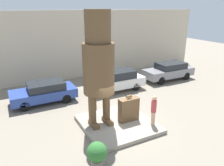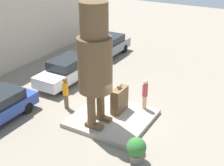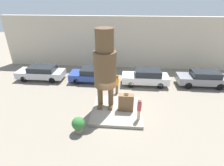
{
  "view_description": "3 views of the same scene",
  "coord_description": "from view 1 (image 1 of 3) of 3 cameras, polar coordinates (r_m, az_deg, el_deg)",
  "views": [
    {
      "loc": [
        -5.11,
        -9.16,
        6.16
      ],
      "look_at": [
        -0.26,
        0.17,
        2.47
      ],
      "focal_mm": 35.0,
      "sensor_mm": 36.0,
      "label": 1
    },
    {
      "loc": [
        -11.73,
        -6.72,
        8.49
      ],
      "look_at": [
        -0.24,
        -0.13,
        2.21
      ],
      "focal_mm": 50.0,
      "sensor_mm": 36.0,
      "label": 2
    },
    {
      "loc": [
        0.55,
        -10.85,
        7.84
      ],
      "look_at": [
        -0.37,
        -0.17,
        2.48
      ],
      "focal_mm": 28.0,
      "sensor_mm": 36.0,
      "label": 3
    }
  ],
  "objects": [
    {
      "name": "ground_plane",
      "position": [
        12.16,
        1.49,
        -11.09
      ],
      "size": [
        60.0,
        60.0,
        0.0
      ],
      "primitive_type": "plane",
      "color": "gray"
    },
    {
      "name": "parked_car_blue",
      "position": [
        15.34,
        -17.29,
        -2.19
      ],
      "size": [
        4.23,
        1.83,
        1.42
      ],
      "rotation": [
        0.0,
        0.0,
        3.14
      ],
      "color": "#284293",
      "rests_on": "ground_plane"
    },
    {
      "name": "pedestal",
      "position": [
        12.11,
        1.49,
        -10.64
      ],
      "size": [
        3.71,
        3.77,
        0.22
      ],
      "color": "gray",
      "rests_on": "ground_plane"
    },
    {
      "name": "building_backdrop",
      "position": [
        19.59,
        -12.13,
        9.5
      ],
      "size": [
        28.0,
        0.6,
        5.89
      ],
      "color": "beige",
      "rests_on": "ground_plane"
    },
    {
      "name": "parked_car_white",
      "position": [
        16.74,
        1.15,
        0.74
      ],
      "size": [
        4.44,
        1.72,
        1.57
      ],
      "rotation": [
        0.0,
        0.0,
        3.14
      ],
      "color": "silver",
      "rests_on": "ground_plane"
    },
    {
      "name": "worker_hivis",
      "position": [
        13.88,
        -4.62,
        -2.57
      ],
      "size": [
        0.31,
        0.31,
        1.81
      ],
      "color": "brown",
      "rests_on": "ground_plane"
    },
    {
      "name": "tourist",
      "position": [
        11.61,
        10.82,
        -6.72
      ],
      "size": [
        0.28,
        0.28,
        1.65
      ],
      "color": "tan",
      "rests_on": "pedestal"
    },
    {
      "name": "parked_car_grey",
      "position": [
        19.92,
        14.64,
        3.15
      ],
      "size": [
        4.57,
        1.75,
        1.52
      ],
      "rotation": [
        0.0,
        0.0,
        3.14
      ],
      "color": "gray",
      "rests_on": "ground_plane"
    },
    {
      "name": "statue_figure",
      "position": [
        10.71,
        -3.56,
        5.68
      ],
      "size": [
        1.58,
        1.58,
        5.84
      ],
      "color": "brown",
      "rests_on": "pedestal"
    },
    {
      "name": "giant_suitcase",
      "position": [
        11.99,
        4.36,
        -6.87
      ],
      "size": [
        1.1,
        0.46,
        1.49
      ],
      "color": "brown",
      "rests_on": "pedestal"
    },
    {
      "name": "planter_pot",
      "position": [
        9.15,
        -3.92,
        -17.93
      ],
      "size": [
        0.83,
        0.83,
        1.12
      ],
      "color": "#70665B",
      "rests_on": "ground_plane"
    }
  ]
}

